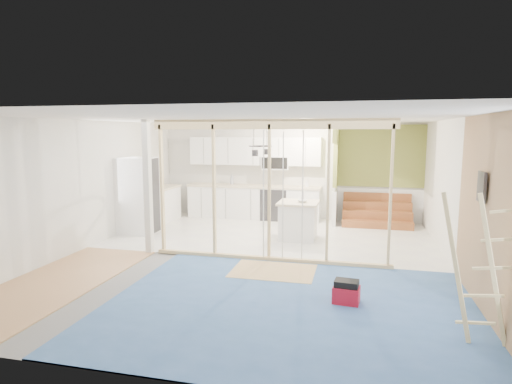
% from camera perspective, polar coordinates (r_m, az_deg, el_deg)
% --- Properties ---
extents(room, '(7.01, 8.01, 2.61)m').
position_cam_1_polar(room, '(7.78, -0.38, 0.16)').
color(room, slate).
rests_on(room, ground).
extents(floor_overlays, '(7.00, 8.00, 0.03)m').
position_cam_1_polar(floor_overlays, '(8.10, 0.24, -8.88)').
color(floor_overlays, silver).
rests_on(floor_overlays, room).
extents(stud_frame, '(4.66, 0.14, 2.60)m').
position_cam_1_polar(stud_frame, '(7.81, -2.12, 2.32)').
color(stud_frame, beige).
rests_on(stud_frame, room).
extents(base_cabinets, '(4.45, 2.24, 0.93)m').
position_cam_1_polar(base_cabinets, '(11.54, -4.15, -1.48)').
color(base_cabinets, white).
rests_on(base_cabinets, room).
extents(upper_cabinets, '(3.60, 0.41, 0.85)m').
position_cam_1_polar(upper_cabinets, '(11.62, 0.08, 5.32)').
color(upper_cabinets, white).
rests_on(upper_cabinets, room).
extents(green_partition, '(2.25, 1.51, 2.60)m').
position_cam_1_polar(green_partition, '(11.23, 14.36, 0.49)').
color(green_partition, olive).
rests_on(green_partition, room).
extents(pot_rack, '(0.52, 0.52, 0.72)m').
position_cam_1_polar(pot_rack, '(9.62, 0.53, 5.82)').
color(pot_rack, black).
rests_on(pot_rack, room).
extents(sheathing_panel, '(0.02, 4.00, 2.60)m').
position_cam_1_polar(sheathing_panel, '(5.82, 29.59, -3.55)').
color(sheathing_panel, '#A58559').
rests_on(sheathing_panel, room).
extents(electrical_panel, '(0.04, 0.30, 0.40)m').
position_cam_1_polar(electrical_panel, '(6.33, 27.88, 0.62)').
color(electrical_panel, '#343439').
rests_on(electrical_panel, room).
extents(ceiling_light, '(0.32, 0.32, 0.08)m').
position_cam_1_polar(ceiling_light, '(10.49, 11.15, 8.82)').
color(ceiling_light, '#FFEABF').
rests_on(ceiling_light, room).
extents(fridge, '(0.78, 0.75, 1.78)m').
position_cam_1_polar(fridge, '(10.31, -15.45, -0.49)').
color(fridge, white).
rests_on(fridge, room).
extents(island, '(0.87, 0.87, 0.85)m').
position_cam_1_polar(island, '(9.49, 5.65, -3.84)').
color(island, white).
rests_on(island, room).
extents(bowl, '(0.28, 0.28, 0.06)m').
position_cam_1_polar(bowl, '(9.35, 6.22, -1.20)').
color(bowl, silver).
rests_on(bowl, island).
extents(soap_bottle_a, '(0.13, 0.13, 0.29)m').
position_cam_1_polar(soap_bottle_a, '(11.85, -3.24, 1.75)').
color(soap_bottle_a, '#9FA5B1').
rests_on(soap_bottle_a, base_cabinets).
extents(soap_bottle_b, '(0.10, 0.10, 0.21)m').
position_cam_1_polar(soap_bottle_b, '(11.33, 6.80, 1.20)').
color(soap_bottle_b, white).
rests_on(soap_bottle_b, base_cabinets).
extents(toolbox, '(0.38, 0.30, 0.34)m').
position_cam_1_polar(toolbox, '(6.19, 11.95, -13.00)').
color(toolbox, '#AC0F22').
rests_on(toolbox, room).
extents(ladder, '(0.89, 0.18, 1.69)m').
position_cam_1_polar(ladder, '(5.39, 27.60, -9.04)').
color(ladder, beige).
rests_on(ladder, room).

